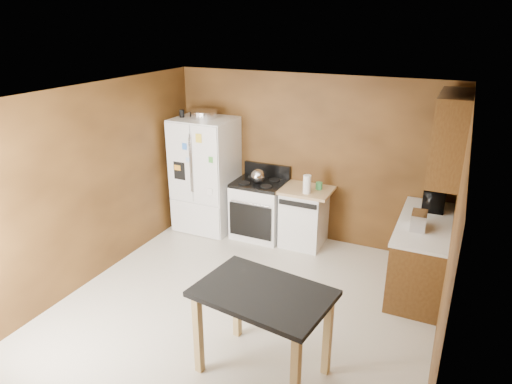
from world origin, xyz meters
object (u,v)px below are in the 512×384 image
Objects in this scene: kettle at (258,176)px; microwave at (434,197)px; toaster at (419,221)px; refrigerator at (206,175)px; gas_range at (259,208)px; island at (263,304)px; paper_towel at (307,184)px; pen_cup at (182,114)px; roasting_pan at (204,114)px; green_canister at (319,186)px; dishwasher at (304,216)px.

microwave is at bearing 2.62° from kettle.
refrigerator is (-3.28, 0.65, -0.10)m from toaster.
island is (1.26, -2.70, 0.31)m from gas_range.
kettle is at bearing 174.91° from paper_towel.
pen_cup is 0.53× the size of kettle.
pen_cup reaches higher than microwave.
toaster is 0.25× the size of gas_range.
roasting_pan is 1.68m from gas_range.
refrigerator is at bearing -175.26° from green_canister.
island is (0.35, -2.79, -0.17)m from green_canister.
green_canister is 0.06× the size of refrigerator.
dishwasher is at bearing 154.00° from toaster.
refrigerator reaches higher than green_canister.
green_canister is (2.15, 0.22, -0.91)m from pen_cup.
roasting_pan is 0.38× the size of gas_range.
microwave reaches higher than island.
green_canister is at bearing 4.74° from refrigerator.
gas_range is (-2.48, -0.06, -0.58)m from microwave.
paper_towel is at bearing -5.09° from kettle.
pen_cup is 0.42× the size of paper_towel.
pen_cup reaches higher than island.
toaster is at bearing -28.62° from green_canister.
toaster is at bearing -15.33° from kettle.
kettle is at bearing -3.60° from roasting_pan.
gas_range is at bearing -178.06° from dishwasher.
island is (-1.22, -2.75, -0.27)m from microwave.
pen_cup is at bearing -176.85° from kettle.
dishwasher is at bearing 88.36° from microwave.
roasting_pan is 0.33m from pen_cup.
microwave reaches higher than gas_range.
refrigerator is at bearing 89.32° from microwave.
microwave is at bearing 80.13° from toaster.
microwave reaches higher than dishwasher.
toaster is (2.37, -0.65, -0.00)m from kettle.
kettle is 0.91m from dishwasher.
island reaches higher than dishwasher.
toaster is (3.62, -0.58, -0.86)m from pen_cup.
paper_towel is at bearing 93.62° from microwave.
roasting_pan is 2.17m from dishwasher.
island is (2.19, -2.70, -1.09)m from roasting_pan.
gas_range is 1.24× the size of dishwasher.
toaster reaches higher than green_canister.
kettle is (0.94, -0.06, -0.85)m from roasting_pan.
green_canister is 0.21× the size of microwave.
green_canister is at bearing 5.75° from pen_cup.
roasting_pan is at bearing -179.18° from dishwasher.
green_canister is 2.81m from island.
toaster is at bearing -9.14° from pen_cup.
microwave is at bearing 6.27° from paper_towel.
island is at bearing -79.83° from paper_towel.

